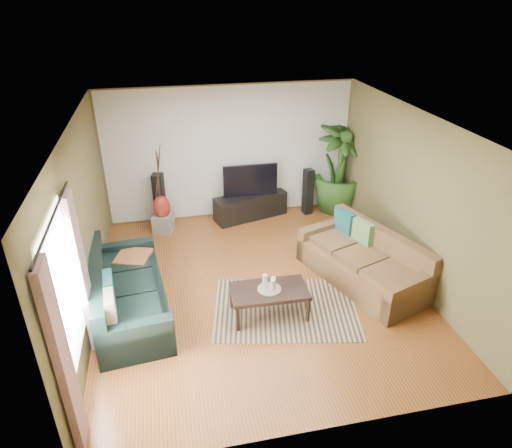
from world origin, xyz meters
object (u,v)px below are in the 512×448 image
object	(u,v)px
sofa_right	(362,259)
side_table	(135,270)
sofa_left	(129,288)
potted_plant	(339,168)
television	(250,180)
pedestal	(163,223)
vase	(162,207)
speaker_left	(160,200)
speaker_right	(308,192)
coffee_table	(269,302)
tv_stand	(250,206)

from	to	relation	value
sofa_right	side_table	size ratio (longest dim) A/B	4.08
sofa_left	side_table	world-z (taller)	sofa_left
sofa_left	potted_plant	world-z (taller)	potted_plant
television	side_table	bearing A→B (deg)	-139.08
sofa_left	pedestal	distance (m)	2.52
vase	speaker_left	bearing A→B (deg)	96.52
speaker_right	vase	xyz separation A→B (m)	(-3.02, -0.21, 0.04)
side_table	speaker_left	bearing A→B (deg)	76.85
television	pedestal	bearing A→B (deg)	-171.86
sofa_left	speaker_left	size ratio (longest dim) A/B	2.06
sofa_right	speaker_left	xyz separation A→B (m)	(-3.14, 2.66, 0.13)
coffee_table	speaker_right	distance (m)	3.54
sofa_left	tv_stand	world-z (taller)	sofa_left
speaker_right	pedestal	distance (m)	3.05
side_table	vase	bearing A→B (deg)	74.08
television	speaker_left	distance (m)	1.85
sofa_right	side_table	distance (m)	3.67
tv_stand	vase	xyz separation A→B (m)	(-1.80, -0.26, 0.27)
coffee_table	side_table	world-z (taller)	side_table
sofa_right	potted_plant	distance (m)	2.77
speaker_right	potted_plant	world-z (taller)	potted_plant
sofa_right	television	size ratio (longest dim) A/B	1.98
speaker_left	side_table	world-z (taller)	speaker_left
speaker_right	pedestal	world-z (taller)	speaker_right
television	speaker_left	size ratio (longest dim) A/B	1.00
side_table	sofa_right	bearing A→B (deg)	-10.56
sofa_left	coffee_table	distance (m)	2.06
television	tv_stand	bearing A→B (deg)	180.00
television	potted_plant	distance (m)	1.89
potted_plant	tv_stand	bearing A→B (deg)	180.00
television	potted_plant	bearing A→B (deg)	0.00
speaker_right	side_table	bearing A→B (deg)	-161.73
pedestal	speaker_left	bearing A→B (deg)	96.52
speaker_left	speaker_right	size ratio (longest dim) A/B	1.13
television	speaker_right	xyz separation A→B (m)	(1.22, -0.05, -0.34)
tv_stand	vase	size ratio (longest dim) A/B	3.27
potted_plant	speaker_right	bearing A→B (deg)	-175.70
pedestal	tv_stand	bearing A→B (deg)	8.14
television	speaker_left	xyz separation A→B (m)	(-1.83, 0.00, -0.28)
sofa_left	coffee_table	size ratio (longest dim) A/B	2.06
pedestal	vase	size ratio (longest dim) A/B	0.78
sofa_left	pedestal	xyz separation A→B (m)	(0.55, 2.45, -0.24)
sofa_right	pedestal	world-z (taller)	sofa_right
sofa_left	potted_plant	xyz separation A→B (m)	(4.23, 2.71, 0.52)
tv_stand	speaker_right	xyz separation A→B (m)	(1.22, -0.05, 0.24)
side_table	pedestal	bearing A→B (deg)	74.08
tv_stand	television	xyz separation A→B (m)	(0.00, 0.00, 0.58)
side_table	tv_stand	bearing A→B (deg)	40.92
pedestal	side_table	bearing A→B (deg)	-105.92
potted_plant	side_table	bearing A→B (deg)	-154.54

